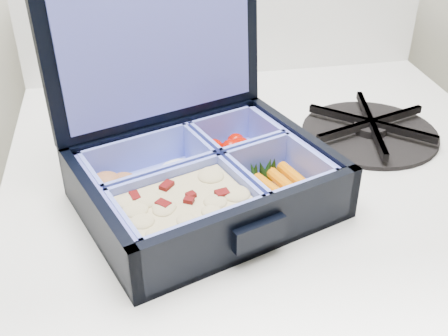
{
  "coord_description": "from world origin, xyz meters",
  "views": [
    {
      "loc": [
        -0.25,
        1.1,
        1.29
      ],
      "look_at": [
        -0.16,
        1.59,
        0.97
      ],
      "focal_mm": 45.0,
      "sensor_mm": 36.0,
      "label": 1
    }
  ],
  "objects": [
    {
      "name": "burner_grate",
      "position": [
        0.05,
        1.69,
        0.94
      ],
      "size": [
        0.22,
        0.22,
        0.03
      ],
      "primitive_type": "cylinder",
      "rotation": [
        0.0,
        0.0,
        0.32
      ],
      "color": "black",
      "rests_on": "stove"
    },
    {
      "name": "fork",
      "position": [
        -0.16,
        1.74,
        0.93
      ],
      "size": [
        0.16,
        0.11,
        0.01
      ],
      "primitive_type": null,
      "rotation": [
        0.0,
        0.0,
        -1.04
      ],
      "color": "silver",
      "rests_on": "stove"
    },
    {
      "name": "bento_box",
      "position": [
        -0.18,
        1.58,
        0.96
      ],
      "size": [
        0.3,
        0.27,
        0.06
      ],
      "primitive_type": null,
      "rotation": [
        0.0,
        0.0,
        0.35
      ],
      "color": "black",
      "rests_on": "stove"
    },
    {
      "name": "burner_grate_rear",
      "position": [
        -0.26,
        1.84,
        0.94
      ],
      "size": [
        0.2,
        0.2,
        0.02
      ],
      "primitive_type": "cylinder",
      "rotation": [
        0.0,
        0.0,
        -0.38
      ],
      "color": "black",
      "rests_on": "stove"
    }
  ]
}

